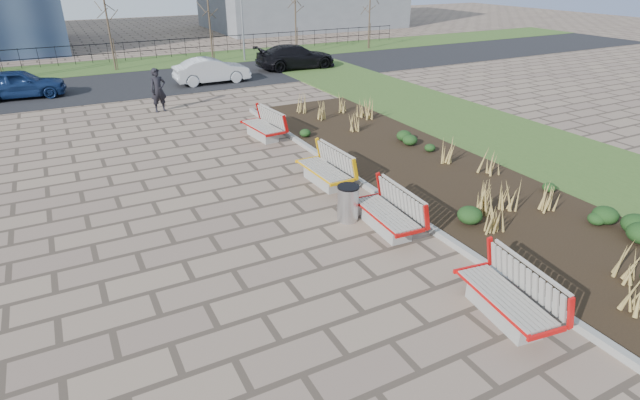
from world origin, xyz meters
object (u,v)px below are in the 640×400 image
pedestrian (158,90)px  car_silver (212,70)px  car_blue (19,84)px  car_black (296,57)px  litter_bin (348,204)px  bench_d (262,125)px  lamp_east (242,12)px  bench_c (324,168)px  bench_a (506,294)px  bench_b (386,211)px

pedestrian → car_silver: size_ratio=0.47×
car_blue → pedestrian: bearing=-130.9°
car_blue → car_black: size_ratio=0.81×
litter_bin → pedestrian: size_ratio=0.49×
bench_d → litter_bin: bench_d is taller
litter_bin → lamp_east: (5.55, 22.68, 2.59)m
car_blue → car_black: bearing=-83.2°
car_blue → lamp_east: 13.92m
bench_c → bench_a: bearing=-91.6°
bench_c → car_black: car_black is taller
car_blue → car_silver: car_blue is taller
bench_b → car_blue: size_ratio=0.53×
car_blue → car_silver: (9.02, -0.98, -0.02)m
bench_d → car_silver: (1.12, 9.96, 0.17)m
bench_a → car_blue: car_blue is taller
bench_d → car_silver: bearing=77.9°
bench_c → car_blue: car_blue is taller
pedestrian → lamp_east: bearing=44.7°
bench_b → car_black: bearing=74.0°
car_blue → car_black: car_black is taller
car_blue → bench_c: bearing=-148.7°
bench_b → lamp_east: lamp_east is taller
bench_c → car_black: 17.63m
car_black → lamp_east: 5.05m
car_silver → lamp_east: (3.88, 5.66, 2.37)m
bench_c → litter_bin: 2.36m
car_black → bench_d: bearing=151.6°
bench_c → car_silver: size_ratio=0.53×
bench_c → pedestrian: size_ratio=1.13×
bench_b → bench_c: size_ratio=1.00×
bench_a → car_blue: (-7.90, 22.58, 0.19)m
bench_b → lamp_east: size_ratio=0.35×
bench_b → litter_bin: size_ratio=2.33×
bench_c → car_black: size_ratio=0.43×
pedestrian → car_blue: pedestrian is taller
bench_c → car_blue: (-7.90, 15.71, 0.19)m
bench_c → bench_b: bearing=-91.6°
bench_a → pedestrian: bearing=106.1°
bench_d → bench_c: bearing=-95.7°
lamp_east → pedestrian: bearing=-126.6°
bench_d → lamp_east: (5.00, 15.62, 2.54)m
car_blue → bench_b: bearing=-152.7°
pedestrian → car_black: bearing=24.1°
bench_c → bench_d: bearing=88.4°
bench_b → car_blue: bearing=116.0°
bench_d → car_black: bearing=53.7°
litter_bin → lamp_east: 23.49m
bench_c → bench_d: 4.76m
bench_b → bench_c: same height
car_silver → car_black: size_ratio=0.82×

